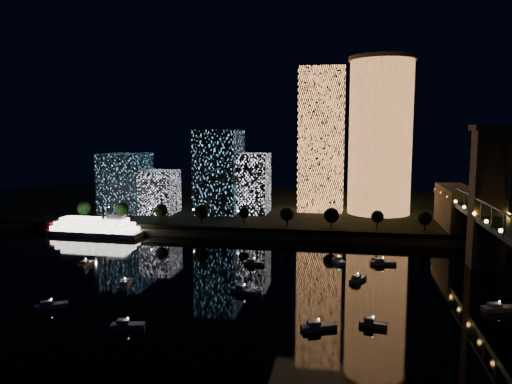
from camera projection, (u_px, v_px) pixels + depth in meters
ground at (285, 303)px, 139.47m from camera, size 520.00×520.00×0.00m
far_bank at (318, 208)px, 295.46m from camera, size 420.00×160.00×5.00m
seawall at (308, 237)px, 219.39m from camera, size 420.00×6.00×3.00m
tower_cylindrical at (380, 136)px, 257.58m from camera, size 34.00×34.00×80.42m
tower_rectangular at (322, 140)px, 269.18m from camera, size 23.96×23.96×76.23m
midrise_blocks at (194, 180)px, 264.20m from camera, size 86.66×33.90×43.58m
riverboat at (91, 228)px, 229.79m from camera, size 47.92×11.88×14.33m
motorboats at (263, 287)px, 151.02m from camera, size 137.86×76.96×2.78m
esplanade_trees at (232, 212)px, 230.49m from camera, size 166.45×6.87×8.93m
street_lamps at (238, 214)px, 236.21m from camera, size 132.70×0.70×5.65m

